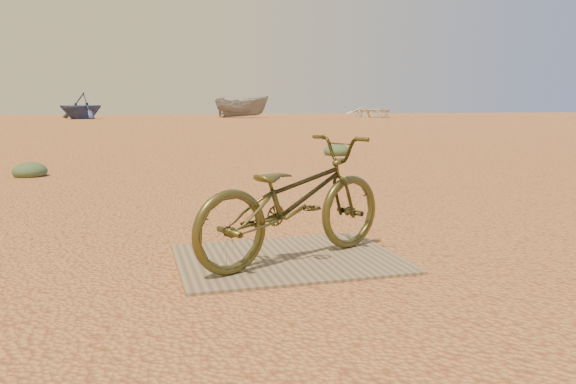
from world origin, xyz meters
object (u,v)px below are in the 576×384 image
object	(u,v)px
plywood_board	(288,259)
boat_far_right	(373,111)
boat_far_left	(81,106)
boat_mid_right	(242,107)
bicycle	(294,199)

from	to	relation	value
plywood_board	boat_far_right	bearing A→B (deg)	64.89
boat_far_left	boat_far_right	size ratio (longest dim) A/B	0.73
boat_far_left	boat_far_right	bearing A→B (deg)	43.43
boat_far_right	boat_mid_right	bearing A→B (deg)	171.38
bicycle	boat_far_left	distance (m)	42.44
plywood_board	boat_mid_right	size ratio (longest dim) A/B	0.35
plywood_board	boat_far_right	size ratio (longest dim) A/B	0.31
bicycle	boat_mid_right	xyz separation A→B (m)	(8.00, 42.60, 0.43)
boat_mid_right	boat_far_right	xyz separation A→B (m)	(11.33, -1.24, -0.35)
bicycle	boat_far_right	xyz separation A→B (m)	(19.33, 41.36, 0.08)
plywood_board	boat_far_right	distance (m)	45.60
bicycle	boat_mid_right	size ratio (longest dim) A/B	0.37
plywood_board	boat_far_right	xyz separation A→B (m)	(19.35, 41.28, 0.53)
bicycle	boat_far_left	world-z (taller)	boat_far_left
plywood_board	boat_mid_right	bearing A→B (deg)	79.32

